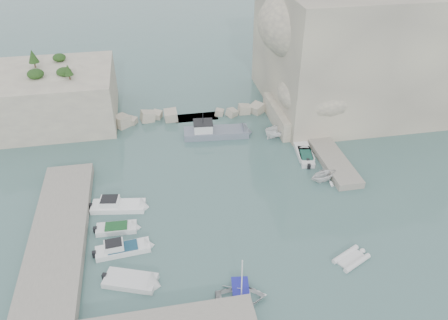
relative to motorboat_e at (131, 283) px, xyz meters
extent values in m
plane|color=#496E6B|center=(10.43, 6.66, 0.00)|extent=(400.00, 400.00, 0.00)
cube|color=beige|center=(33.43, 29.66, 8.50)|extent=(26.00, 22.00, 17.00)
cube|color=beige|center=(23.43, 24.66, 1.25)|extent=(8.00, 10.00, 2.50)
cube|color=beige|center=(-9.57, 31.66, 3.50)|extent=(16.00, 14.00, 7.00)
cube|color=#9E9689|center=(-6.57, 5.66, 0.55)|extent=(5.00, 24.00, 1.10)
cube|color=#9E9689|center=(23.93, 16.66, 0.40)|extent=(3.00, 16.00, 0.80)
cube|color=beige|center=(9.43, 28.66, 0.70)|extent=(28.00, 3.00, 1.40)
imported|color=white|center=(8.84, -3.40, 0.00)|extent=(4.60, 3.55, 0.88)
imported|color=white|center=(21.53, 10.99, 0.00)|extent=(4.25, 3.93, 1.85)
imported|color=white|center=(19.64, 21.40, 0.00)|extent=(5.04, 3.01, 1.83)
cylinder|color=white|center=(8.84, -3.40, 2.54)|extent=(0.10, 0.10, 4.20)
cone|color=#1E4219|center=(-11.57, 33.66, 8.62)|extent=(1.40, 1.40, 1.75)
cone|color=#1E4219|center=(-6.57, 28.66, 8.30)|extent=(1.12, 1.12, 1.40)
camera|label=1|loc=(3.16, -26.11, 29.17)|focal=35.00mm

